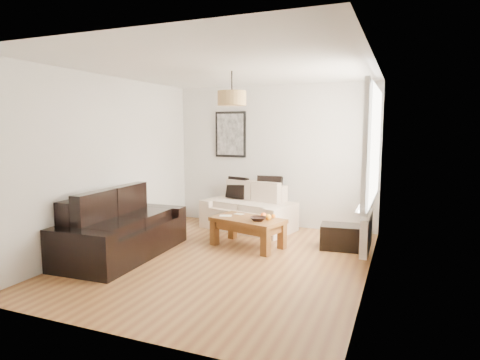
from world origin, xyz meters
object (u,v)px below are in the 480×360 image
at_px(sofa_leather, 123,225).
at_px(coffee_table, 248,232).
at_px(ottoman, 343,237).
at_px(loveseat_cream, 248,207).

xyz_separation_m(sofa_leather, coffee_table, (1.50, 1.07, -0.21)).
bearing_deg(coffee_table, ottoman, 17.05).
bearing_deg(sofa_leather, ottoman, -64.90).
relative_size(sofa_leather, ottoman, 3.11).
xyz_separation_m(coffee_table, ottoman, (1.38, 0.42, -0.04)).
relative_size(loveseat_cream, sofa_leather, 0.80).
distance_m(sofa_leather, ottoman, 3.25).
xyz_separation_m(loveseat_cream, coffee_table, (0.39, -1.05, -0.17)).
relative_size(sofa_leather, coffee_table, 1.84).
bearing_deg(coffee_table, sofa_leather, -144.62).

